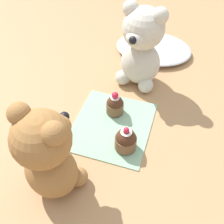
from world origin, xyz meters
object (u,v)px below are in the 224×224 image
(teddy_bear_tan, at_px, (48,155))
(teaspoon, at_px, (41,135))
(cupcake_near_tan_bear, at_px, (126,140))
(cupcake_near_cream_bear, at_px, (115,105))
(teddy_bear_cream, at_px, (141,47))

(teddy_bear_tan, xyz_separation_m, teaspoon, (-0.10, 0.11, -0.12))
(teddy_bear_tan, bearing_deg, cupcake_near_tan_bear, -114.74)
(cupcake_near_cream_bear, bearing_deg, teddy_bear_tan, -103.26)
(teddy_bear_tan, distance_m, cupcake_near_tan_bear, 0.21)
(cupcake_near_cream_bear, bearing_deg, teddy_bear_cream, 79.07)
(cupcake_near_cream_bear, height_order, teaspoon, cupcake_near_cream_bear)
(cupcake_near_cream_bear, relative_size, teaspoon, 0.56)
(cupcake_near_cream_bear, height_order, cupcake_near_tan_bear, same)
(cupcake_near_tan_bear, bearing_deg, cupcake_near_cream_bear, 119.49)
(teddy_bear_cream, bearing_deg, cupcake_near_tan_bear, -72.05)
(teaspoon, bearing_deg, cupcake_near_tan_bear, 137.94)
(teddy_bear_tan, xyz_separation_m, cupcake_near_tan_bear, (0.12, 0.14, -0.09))
(teaspoon, bearing_deg, teddy_bear_cream, -172.79)
(teddy_bear_tan, relative_size, cupcake_near_cream_bear, 3.33)
(cupcake_near_cream_bear, xyz_separation_m, teaspoon, (-0.16, -0.14, -0.03))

